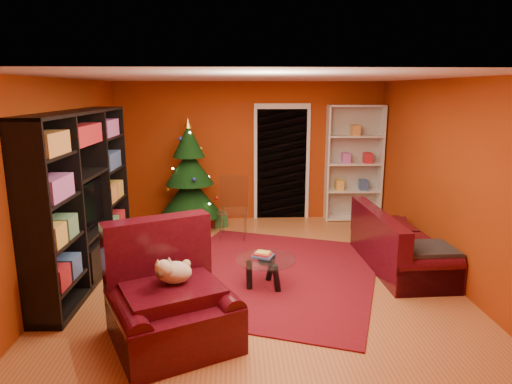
{
  "coord_description": "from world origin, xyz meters",
  "views": [
    {
      "loc": [
        -0.3,
        -5.82,
        2.46
      ],
      "look_at": [
        0.0,
        0.4,
        1.05
      ],
      "focal_mm": 32.0,
      "sensor_mm": 36.0,
      "label": 1
    }
  ],
  "objects_px": {
    "gift_box_red": "(211,220)",
    "acrylic_chair": "(233,211)",
    "dog": "(175,272)",
    "sofa": "(401,239)",
    "media_unit": "(82,197)",
    "armchair": "(172,297)",
    "christmas_tree": "(190,175)",
    "gift_box_green": "(219,220)",
    "rug": "(271,273)",
    "gift_box_teal": "(145,232)",
    "white_bookshelf": "(354,164)",
    "coffee_table": "(265,273)"
  },
  "relations": [
    {
      "from": "gift_box_red",
      "to": "acrylic_chair",
      "type": "bearing_deg",
      "value": -60.28
    },
    {
      "from": "dog",
      "to": "acrylic_chair",
      "type": "relative_size",
      "value": 0.42
    },
    {
      "from": "dog",
      "to": "sofa",
      "type": "bearing_deg",
      "value": 5.52
    },
    {
      "from": "media_unit",
      "to": "armchair",
      "type": "relative_size",
      "value": 2.36
    },
    {
      "from": "christmas_tree",
      "to": "acrylic_chair",
      "type": "relative_size",
      "value": 2.11
    },
    {
      "from": "media_unit",
      "to": "sofa",
      "type": "relative_size",
      "value": 1.48
    },
    {
      "from": "gift_box_green",
      "to": "armchair",
      "type": "relative_size",
      "value": 0.21
    },
    {
      "from": "dog",
      "to": "acrylic_chair",
      "type": "height_order",
      "value": "acrylic_chair"
    },
    {
      "from": "rug",
      "to": "dog",
      "type": "relative_size",
      "value": 7.95
    },
    {
      "from": "christmas_tree",
      "to": "rug",
      "type": "bearing_deg",
      "value": -59.69
    },
    {
      "from": "christmas_tree",
      "to": "sofa",
      "type": "distance_m",
      "value": 3.75
    },
    {
      "from": "sofa",
      "to": "dog",
      "type": "bearing_deg",
      "value": 119.03
    },
    {
      "from": "gift_box_teal",
      "to": "white_bookshelf",
      "type": "xyz_separation_m",
      "value": [
        3.74,
        1.11,
        0.94
      ]
    },
    {
      "from": "gift_box_teal",
      "to": "acrylic_chair",
      "type": "distance_m",
      "value": 1.5
    },
    {
      "from": "rug",
      "to": "sofa",
      "type": "height_order",
      "value": "sofa"
    },
    {
      "from": "rug",
      "to": "sofa",
      "type": "xyz_separation_m",
      "value": [
        1.84,
        0.16,
        0.41
      ]
    },
    {
      "from": "rug",
      "to": "media_unit",
      "type": "height_order",
      "value": "media_unit"
    },
    {
      "from": "sofa",
      "to": "acrylic_chair",
      "type": "bearing_deg",
      "value": 57.59
    },
    {
      "from": "gift_box_green",
      "to": "sofa",
      "type": "relative_size",
      "value": 0.13
    },
    {
      "from": "gift_box_teal",
      "to": "gift_box_green",
      "type": "relative_size",
      "value": 1.15
    },
    {
      "from": "gift_box_red",
      "to": "gift_box_green",
      "type": "bearing_deg",
      "value": -2.31
    },
    {
      "from": "coffee_table",
      "to": "sofa",
      "type": "bearing_deg",
      "value": 16.92
    },
    {
      "from": "media_unit",
      "to": "gift_box_teal",
      "type": "xyz_separation_m",
      "value": [
        0.48,
        1.45,
        -0.95
      ]
    },
    {
      "from": "rug",
      "to": "gift_box_teal",
      "type": "height_order",
      "value": "gift_box_teal"
    },
    {
      "from": "rug",
      "to": "dog",
      "type": "height_order",
      "value": "dog"
    },
    {
      "from": "sofa",
      "to": "acrylic_chair",
      "type": "height_order",
      "value": "acrylic_chair"
    },
    {
      "from": "gift_box_green",
      "to": "acrylic_chair",
      "type": "height_order",
      "value": "acrylic_chair"
    },
    {
      "from": "white_bookshelf",
      "to": "armchair",
      "type": "relative_size",
      "value": 1.84
    },
    {
      "from": "white_bookshelf",
      "to": "acrylic_chair",
      "type": "bearing_deg",
      "value": -153.26
    },
    {
      "from": "white_bookshelf",
      "to": "coffee_table",
      "type": "bearing_deg",
      "value": -119.8
    },
    {
      "from": "media_unit",
      "to": "gift_box_green",
      "type": "bearing_deg",
      "value": 54.58
    },
    {
      "from": "gift_box_red",
      "to": "dog",
      "type": "relative_size",
      "value": 0.58
    },
    {
      "from": "media_unit",
      "to": "gift_box_teal",
      "type": "relative_size",
      "value": 9.92
    },
    {
      "from": "white_bookshelf",
      "to": "sofa",
      "type": "relative_size",
      "value": 1.16
    },
    {
      "from": "white_bookshelf",
      "to": "acrylic_chair",
      "type": "relative_size",
      "value": 2.37
    },
    {
      "from": "white_bookshelf",
      "to": "sofa",
      "type": "distance_m",
      "value": 2.53
    },
    {
      "from": "acrylic_chair",
      "to": "white_bookshelf",
      "type": "bearing_deg",
      "value": 29.92
    },
    {
      "from": "rug",
      "to": "media_unit",
      "type": "bearing_deg",
      "value": 179.09
    },
    {
      "from": "white_bookshelf",
      "to": "gift_box_green",
      "type": "bearing_deg",
      "value": -170.4
    },
    {
      "from": "gift_box_green",
      "to": "gift_box_red",
      "type": "relative_size",
      "value": 1.08
    },
    {
      "from": "gift_box_teal",
      "to": "rug",
      "type": "bearing_deg",
      "value": -37.1
    },
    {
      "from": "gift_box_red",
      "to": "armchair",
      "type": "distance_m",
      "value": 3.93
    },
    {
      "from": "armchair",
      "to": "rug",
      "type": "bearing_deg",
      "value": 30.84
    },
    {
      "from": "dog",
      "to": "acrylic_chair",
      "type": "distance_m",
      "value": 3.19
    },
    {
      "from": "coffee_table",
      "to": "gift_box_red",
      "type": "bearing_deg",
      "value": 106.81
    },
    {
      "from": "white_bookshelf",
      "to": "gift_box_teal",
      "type": "bearing_deg",
      "value": -161.54
    },
    {
      "from": "media_unit",
      "to": "dog",
      "type": "relative_size",
      "value": 7.16
    },
    {
      "from": "rug",
      "to": "gift_box_teal",
      "type": "relative_size",
      "value": 11.01
    },
    {
      "from": "gift_box_green",
      "to": "gift_box_red",
      "type": "xyz_separation_m",
      "value": [
        -0.14,
        0.01,
        -0.01
      ]
    },
    {
      "from": "white_bookshelf",
      "to": "dog",
      "type": "relative_size",
      "value": 5.59
    }
  ]
}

